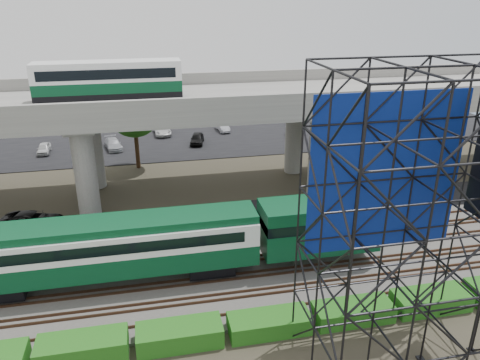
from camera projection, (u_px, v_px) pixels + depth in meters
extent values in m
plane|color=#474233|center=(237.00, 289.00, 30.00)|extent=(140.00, 140.00, 0.00)
cube|color=slate|center=(231.00, 271.00, 31.78)|extent=(90.00, 12.00, 0.20)
cube|color=black|center=(212.00, 217.00, 39.52)|extent=(90.00, 5.00, 0.08)
cube|color=black|center=(185.00, 138.00, 60.84)|extent=(90.00, 18.00, 0.08)
cube|color=#465F74|center=(173.00, 102.00, 80.81)|extent=(140.00, 40.00, 0.03)
cube|color=#472D1E|center=(246.00, 312.00, 27.43)|extent=(90.00, 0.08, 0.16)
cube|color=#472D1E|center=(241.00, 297.00, 28.74)|extent=(90.00, 0.08, 0.16)
cube|color=#472D1E|center=(239.00, 292.00, 29.24)|extent=(90.00, 0.08, 0.16)
cube|color=#472D1E|center=(234.00, 279.00, 30.55)|extent=(90.00, 0.08, 0.16)
cube|color=#472D1E|center=(233.00, 274.00, 31.06)|extent=(90.00, 0.08, 0.16)
cube|color=#472D1E|center=(229.00, 263.00, 32.37)|extent=(90.00, 0.08, 0.16)
cube|color=#472D1E|center=(227.00, 259.00, 32.87)|extent=(90.00, 0.08, 0.16)
cube|color=#472D1E|center=(224.00, 248.00, 34.18)|extent=(90.00, 0.08, 0.16)
cube|color=#472D1E|center=(223.00, 245.00, 34.69)|extent=(90.00, 0.08, 0.16)
cube|color=#472D1E|center=(219.00, 235.00, 36.00)|extent=(90.00, 0.08, 0.16)
cube|color=black|center=(2.00, 287.00, 28.79)|extent=(3.00, 2.20, 0.90)
cube|color=black|center=(211.00, 264.00, 31.25)|extent=(3.00, 2.20, 0.90)
cube|color=#094324|center=(109.00, 260.00, 29.59)|extent=(19.00, 3.00, 1.40)
cube|color=white|center=(106.00, 240.00, 29.05)|extent=(19.00, 3.00, 1.50)
cube|color=#094324|center=(104.00, 225.00, 28.67)|extent=(19.00, 2.60, 0.50)
cube|color=black|center=(123.00, 237.00, 29.22)|extent=(15.00, 3.06, 0.70)
cube|color=#094324|center=(319.00, 225.00, 31.87)|extent=(8.00, 3.00, 3.40)
cube|color=#9E9B93|center=(201.00, 103.00, 41.30)|extent=(80.00, 12.00, 1.20)
cube|color=#9E9B93|center=(210.00, 104.00, 35.65)|extent=(80.00, 0.50, 1.10)
cube|color=#9E9B93|center=(193.00, 78.00, 46.08)|extent=(80.00, 0.50, 1.10)
cylinder|color=#9E9B93|center=(86.00, 173.00, 37.95)|extent=(1.80, 1.80, 8.00)
cylinder|color=#9E9B93|center=(93.00, 147.00, 44.30)|extent=(1.80, 1.80, 8.00)
cube|color=#9E9B93|center=(84.00, 118.00, 39.74)|extent=(2.40, 9.00, 0.60)
cylinder|color=#9E9B93|center=(318.00, 157.00, 41.74)|extent=(1.80, 1.80, 8.00)
cylinder|color=#9E9B93|center=(294.00, 135.00, 48.09)|extent=(1.80, 1.80, 8.00)
cube|color=#9E9B93|center=(308.00, 107.00, 43.53)|extent=(2.40, 9.00, 0.60)
cylinder|color=#9E9B93|center=(450.00, 125.00, 51.50)|extent=(1.80, 1.80, 8.00)
cube|color=#9E9B93|center=(478.00, 99.00, 46.94)|extent=(2.40, 9.00, 0.60)
cube|color=black|center=(110.00, 96.00, 39.49)|extent=(12.00, 2.50, 0.70)
cube|color=#094324|center=(109.00, 86.00, 39.19)|extent=(12.00, 2.50, 0.90)
cube|color=white|center=(108.00, 73.00, 38.78)|extent=(12.00, 2.50, 1.30)
cube|color=black|center=(108.00, 72.00, 38.76)|extent=(11.00, 2.56, 0.80)
cube|color=white|center=(107.00, 63.00, 38.48)|extent=(12.00, 2.40, 0.30)
cube|color=navy|center=(386.00, 174.00, 23.28)|extent=(8.10, 0.08, 8.25)
cube|color=#175E15|center=(83.00, 348.00, 24.17)|extent=(4.60, 1.80, 1.20)
cube|color=#175E15|center=(180.00, 335.00, 25.13)|extent=(4.60, 1.80, 1.15)
cube|color=#175E15|center=(269.00, 323.00, 26.10)|extent=(4.60, 1.80, 1.03)
cube|color=#175E15|center=(353.00, 312.00, 27.05)|extent=(4.60, 1.80, 1.01)
cube|color=#175E15|center=(431.00, 300.00, 27.98)|extent=(4.60, 1.80, 1.12)
cylinder|color=#382314|center=(358.00, 170.00, 43.10)|extent=(0.44, 0.44, 4.80)
ellipsoid|color=#175E15|center=(362.00, 137.00, 41.90)|extent=(4.94, 4.94, 4.18)
cylinder|color=#382314|center=(137.00, 146.00, 49.74)|extent=(0.44, 0.44, 4.80)
ellipsoid|color=#175E15|center=(134.00, 117.00, 48.54)|extent=(4.94, 4.94, 4.18)
imported|color=black|center=(33.00, 221.00, 37.06)|extent=(5.63, 3.70, 1.44)
imported|color=silver|center=(44.00, 148.00, 54.71)|extent=(1.47, 3.41, 1.14)
imported|color=gray|center=(86.00, 134.00, 60.04)|extent=(1.55, 3.76, 1.21)
imported|color=#A4A6AC|center=(113.00, 144.00, 56.19)|extent=(2.49, 4.41, 1.21)
imported|color=silver|center=(162.00, 130.00, 61.88)|extent=(2.26, 4.53, 1.23)
imported|color=black|center=(197.00, 139.00, 58.10)|extent=(2.30, 4.03, 1.29)
imported|color=#B0B1B8|center=(223.00, 127.00, 63.44)|extent=(1.56, 3.65, 1.17)
imported|color=silver|center=(294.00, 133.00, 60.52)|extent=(1.74, 3.89, 1.11)
imported|color=#B8BBC0|center=(297.00, 122.00, 65.42)|extent=(2.76, 4.58, 1.19)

